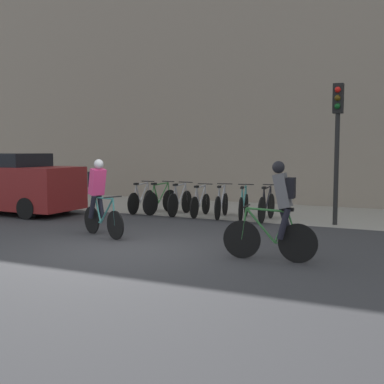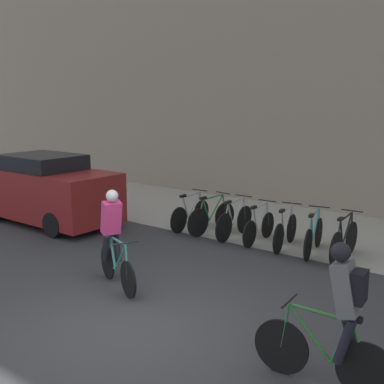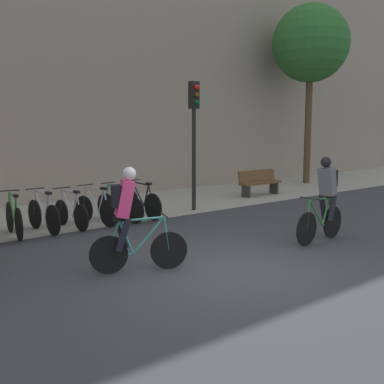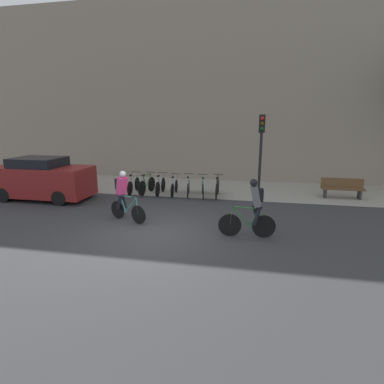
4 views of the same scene
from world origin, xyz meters
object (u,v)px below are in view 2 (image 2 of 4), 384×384
parked_bike_1 (212,217)px  parked_bike_0 (190,214)px  parked_bike_6 (344,241)px  parked_bike_3 (259,227)px  parked_bike_5 (314,236)px  parked_bike_2 (235,221)px  cyclist_pink (113,234)px  cyclist_grey (339,314)px  parked_car (46,190)px  parked_bike_4 (285,231)px

parked_bike_1 → parked_bike_0: bearing=-179.9°
parked_bike_6 → parked_bike_3: bearing=-180.0°
parked_bike_5 → parked_bike_3: bearing=180.0°
parked_bike_3 → parked_bike_5: 1.35m
parked_bike_1 → parked_bike_2: 0.68m
parked_bike_6 → cyclist_pink: bearing=-126.3°
cyclist_grey → parked_bike_3: size_ratio=1.13×
parked_car → parked_bike_2: bearing=20.4°
parked_bike_1 → parked_bike_5: size_ratio=0.98×
parked_bike_5 → cyclist_grey: bearing=-64.0°
parked_bike_3 → cyclist_grey: bearing=-52.0°
parked_bike_2 → parked_bike_5: size_ratio=0.98×
parked_bike_0 → parked_bike_1: 0.67m
cyclist_pink → parked_bike_3: bearing=78.1°
parked_bike_1 → parked_bike_6: (3.37, -0.00, 0.00)m
cyclist_pink → parked_bike_5: size_ratio=1.03×
parked_bike_1 → parked_bike_3: bearing=-0.0°
parked_bike_1 → parked_bike_2: bearing=-0.0°
parked_bike_3 → parked_car: parked_car is taller
cyclist_grey → parked_bike_0: (-5.61, 4.59, -0.55)m
parked_bike_2 → cyclist_grey: bearing=-47.1°
cyclist_grey → parked_bike_0: bearing=140.7°
parked_bike_1 → parked_car: 4.60m
cyclist_pink → parked_bike_0: 4.08m
parked_bike_2 → parked_bike_6: (2.70, 0.00, 0.00)m
parked_bike_0 → parked_bike_4: parked_bike_4 is taller
parked_bike_2 → parked_bike_4: (1.35, -0.00, -0.01)m
parked_bike_5 → parked_car: parked_car is taller
parked_bike_3 → parked_bike_2: bearing=179.9°
parked_bike_1 → parked_car: (-4.20, -1.82, 0.48)m
parked_bike_0 → parked_bike_5: 3.37m
cyclist_pink → parked_bike_6: (2.84, 3.86, -0.53)m
parked_bike_5 → parked_bike_6: (0.67, 0.00, 0.01)m
parked_bike_2 → parked_bike_4: bearing=-0.0°
parked_bike_2 → parked_bike_5: bearing=-0.0°
parked_bike_0 → parked_bike_2: bearing=0.0°
parked_bike_3 → parked_bike_5: bearing=-0.0°
cyclist_grey → parked_bike_3: 5.85m
parked_bike_1 → parked_bike_3: parked_bike_1 is taller
parked_bike_5 → parked_bike_4: bearing=179.9°
cyclist_grey → parked_bike_3: bearing=128.0°
parked_bike_3 → parked_bike_6: bearing=0.0°
parked_bike_1 → parked_car: size_ratio=0.39×
parked_bike_2 → parked_car: 5.23m
parked_bike_1 → parked_bike_4: 2.03m
parked_bike_0 → parked_bike_1: parked_bike_1 is taller
parked_bike_3 → parked_bike_0: bearing=-180.0°
cyclist_grey → parked_bike_6: size_ratio=1.05×
parked_bike_0 → parked_bike_6: parked_bike_6 is taller
parked_bike_1 → parked_bike_6: bearing=-0.0°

